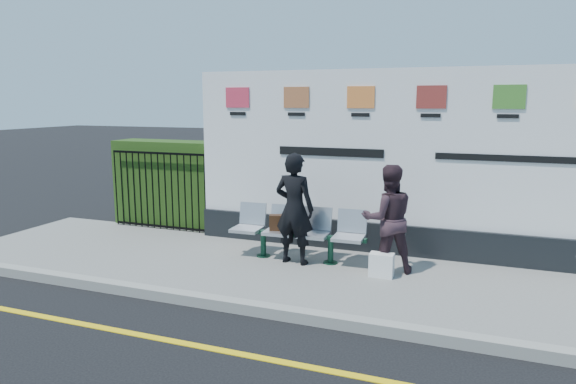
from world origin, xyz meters
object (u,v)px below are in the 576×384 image
at_px(woman_left, 294,209).
at_px(woman_right, 388,219).
at_px(billboard, 428,177).
at_px(bench, 296,246).

distance_m(woman_left, woman_right, 1.42).
bearing_deg(billboard, woman_left, -149.52).
xyz_separation_m(billboard, woman_left, (-1.86, -1.10, -0.44)).
xyz_separation_m(woman_left, woman_right, (1.42, 0.10, -0.06)).
bearing_deg(woman_left, woman_right, -170.95).
bearing_deg(billboard, bench, -153.52).
height_order(woman_left, woman_right, woman_left).
height_order(billboard, woman_left, billboard).
xyz_separation_m(billboard, woman_right, (-0.45, -0.99, -0.50)).
bearing_deg(billboard, woman_right, -114.13).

